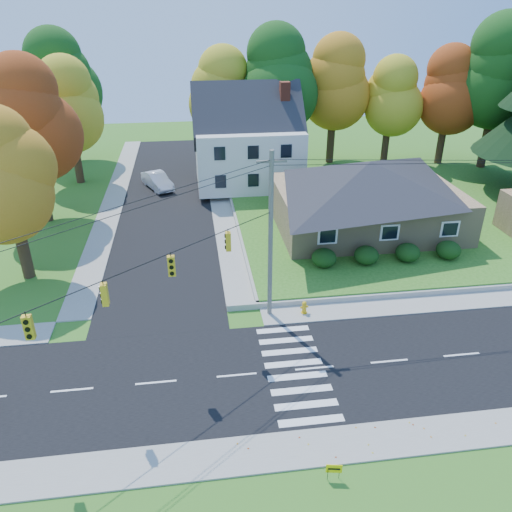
{
  "coord_description": "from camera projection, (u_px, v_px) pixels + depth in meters",
  "views": [
    {
      "loc": [
        -5.68,
        -19.48,
        16.77
      ],
      "look_at": [
        -1.93,
        8.0,
        2.54
      ],
      "focal_mm": 35.0,
      "sensor_mm": 36.0,
      "label": 1
    }
  ],
  "objects": [
    {
      "name": "road_cross",
      "position": [
        167.0,
        198.0,
        47.46
      ],
      "size": [
        8.0,
        44.0,
        0.02
      ],
      "primitive_type": "cube",
      "color": "black",
      "rests_on": "ground"
    },
    {
      "name": "yard_sign",
      "position": [
        334.0,
        469.0,
        19.35
      ],
      "size": [
        0.63,
        0.14,
        0.79
      ],
      "color": "black",
      "rests_on": "ground"
    },
    {
      "name": "colonial_house",
      "position": [
        248.0,
        142.0,
        48.11
      ],
      "size": [
        10.4,
        8.4,
        9.6
      ],
      "color": "silver",
      "rests_on": "lawn"
    },
    {
      "name": "tree_lot_3",
      "position": [
        391.0,
        97.0,
        53.03
      ],
      "size": [
        6.16,
        6.16,
        11.47
      ],
      "color": "#3F2A19",
      "rests_on": "lawn"
    },
    {
      "name": "ranch_house",
      "position": [
        368.0,
        194.0,
        39.09
      ],
      "size": [
        14.6,
        10.6,
        5.4
      ],
      "color": "tan",
      "rests_on": "lawn"
    },
    {
      "name": "sidewalk_north",
      "position": [
        295.0,
        314.0,
        29.9
      ],
      "size": [
        90.0,
        2.0,
        0.08
      ],
      "primitive_type": "cube",
      "color": "#9C9A90",
      "rests_on": "ground"
    },
    {
      "name": "tree_lot_2",
      "position": [
        335.0,
        84.0,
        52.59
      ],
      "size": [
        7.28,
        7.28,
        13.56
      ],
      "color": "#3F2A19",
      "rests_on": "lawn"
    },
    {
      "name": "tree_lot_0",
      "position": [
        221.0,
        93.0,
        51.45
      ],
      "size": [
        6.72,
        6.72,
        12.51
      ],
      "color": "#3F2A19",
      "rests_on": "lawn"
    },
    {
      "name": "white_car",
      "position": [
        157.0,
        181.0,
        49.56
      ],
      "size": [
        3.51,
        5.07,
        1.58
      ],
      "primitive_type": "imported",
      "rotation": [
        0.0,
        0.0,
        0.43
      ],
      "color": "#B9BBC7",
      "rests_on": "road_cross"
    },
    {
      "name": "tree_lot_1",
      "position": [
        281.0,
        80.0,
        50.69
      ],
      "size": [
        7.84,
        7.84,
        14.6
      ],
      "color": "#3F2A19",
      "rests_on": "lawn"
    },
    {
      "name": "lawn",
      "position": [
        399.0,
        204.0,
        45.47
      ],
      "size": [
        30.0,
        30.0,
        0.5
      ],
      "primitive_type": "cube",
      "color": "#3D7923",
      "rests_on": "ground"
    },
    {
      "name": "tree_west_1",
      "position": [
        28.0,
        120.0,
        38.88
      ],
      "size": [
        7.28,
        7.28,
        13.56
      ],
      "color": "#3F2A19",
      "rests_on": "ground"
    },
    {
      "name": "tree_lot_5",
      "position": [
        500.0,
        73.0,
        50.4
      ],
      "size": [
        8.4,
        8.4,
        15.64
      ],
      "color": "#3F2A19",
      "rests_on": "lawn"
    },
    {
      "name": "tree_west_3",
      "position": [
        61.0,
        79.0,
        54.33
      ],
      "size": [
        7.84,
        7.84,
        14.6
      ],
      "color": "#3F2A19",
      "rests_on": "ground"
    },
    {
      "name": "road_main",
      "position": [
        314.0,
        368.0,
        25.51
      ],
      "size": [
        90.0,
        8.0,
        0.02
      ],
      "primitive_type": "cube",
      "color": "black",
      "rests_on": "ground"
    },
    {
      "name": "traffic_infrastructure",
      "position": [
        310.0,
        268.0,
        24.33
      ],
      "size": [
        38.1,
        10.66,
        10.0
      ],
      "color": "#666059",
      "rests_on": "ground"
    },
    {
      "name": "tree_lot_4",
      "position": [
        450.0,
        91.0,
        52.57
      ],
      "size": [
        6.72,
        6.72,
        12.51
      ],
      "color": "#3F2A19",
      "rests_on": "lawn"
    },
    {
      "name": "sidewalk_south",
      "position": [
        343.0,
        444.0,
        21.08
      ],
      "size": [
        90.0,
        2.0,
        0.08
      ],
      "primitive_type": "cube",
      "color": "#9C9A90",
      "rests_on": "ground"
    },
    {
      "name": "tree_west_2",
      "position": [
        68.0,
        105.0,
        48.11
      ],
      "size": [
        6.72,
        6.72,
        12.51
      ],
      "color": "#3F2A19",
      "rests_on": "ground"
    },
    {
      "name": "tree_west_0",
      "position": [
        6.0,
        175.0,
        30.78
      ],
      "size": [
        6.16,
        6.16,
        11.47
      ],
      "color": "#3F2A19",
      "rests_on": "ground"
    },
    {
      "name": "fire_hydrant",
      "position": [
        304.0,
        308.0,
        29.77
      ],
      "size": [
        0.49,
        0.38,
        0.86
      ],
      "color": "gold",
      "rests_on": "ground"
    },
    {
      "name": "hedge_row",
      "position": [
        387.0,
        254.0,
        34.53
      ],
      "size": [
        10.7,
        1.7,
        1.27
      ],
      "color": "#163A10",
      "rests_on": "lawn"
    },
    {
      "name": "ground",
      "position": [
        314.0,
        368.0,
        25.51
      ],
      "size": [
        120.0,
        120.0,
        0.0
      ],
      "primitive_type": "plane",
      "color": "#3D7923"
    }
  ]
}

